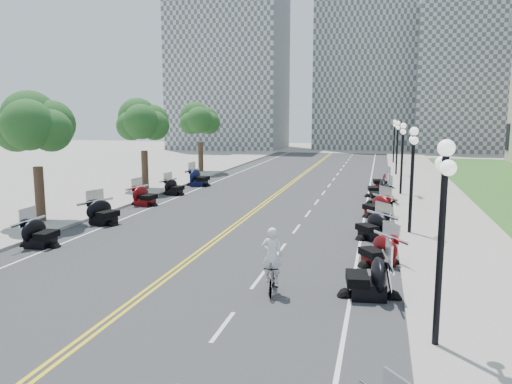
# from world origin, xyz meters

# --- Properties ---
(ground) EXTENTS (160.00, 160.00, 0.00)m
(ground) POSITION_xyz_m (0.00, 0.00, 0.00)
(ground) COLOR gray
(road) EXTENTS (16.00, 90.00, 0.01)m
(road) POSITION_xyz_m (0.00, 10.00, 0.00)
(road) COLOR #333335
(road) RESTS_ON ground
(centerline_yellow_a) EXTENTS (0.12, 90.00, 0.00)m
(centerline_yellow_a) POSITION_xyz_m (-0.12, 10.00, 0.01)
(centerline_yellow_a) COLOR yellow
(centerline_yellow_a) RESTS_ON road
(centerline_yellow_b) EXTENTS (0.12, 90.00, 0.00)m
(centerline_yellow_b) POSITION_xyz_m (0.12, 10.00, 0.01)
(centerline_yellow_b) COLOR yellow
(centerline_yellow_b) RESTS_ON road
(edge_line_north) EXTENTS (0.12, 90.00, 0.00)m
(edge_line_north) POSITION_xyz_m (6.40, 10.00, 0.01)
(edge_line_north) COLOR white
(edge_line_north) RESTS_ON road
(edge_line_south) EXTENTS (0.12, 90.00, 0.00)m
(edge_line_south) POSITION_xyz_m (-6.40, 10.00, 0.01)
(edge_line_south) COLOR white
(edge_line_south) RESTS_ON road
(lane_dash_4) EXTENTS (0.12, 2.00, 0.00)m
(lane_dash_4) POSITION_xyz_m (3.20, -8.00, 0.01)
(lane_dash_4) COLOR white
(lane_dash_4) RESTS_ON road
(lane_dash_5) EXTENTS (0.12, 2.00, 0.00)m
(lane_dash_5) POSITION_xyz_m (3.20, -4.00, 0.01)
(lane_dash_5) COLOR white
(lane_dash_5) RESTS_ON road
(lane_dash_6) EXTENTS (0.12, 2.00, 0.00)m
(lane_dash_6) POSITION_xyz_m (3.20, 0.00, 0.01)
(lane_dash_6) COLOR white
(lane_dash_6) RESTS_ON road
(lane_dash_7) EXTENTS (0.12, 2.00, 0.00)m
(lane_dash_7) POSITION_xyz_m (3.20, 4.00, 0.01)
(lane_dash_7) COLOR white
(lane_dash_7) RESTS_ON road
(lane_dash_8) EXTENTS (0.12, 2.00, 0.00)m
(lane_dash_8) POSITION_xyz_m (3.20, 8.00, 0.01)
(lane_dash_8) COLOR white
(lane_dash_8) RESTS_ON road
(lane_dash_9) EXTENTS (0.12, 2.00, 0.00)m
(lane_dash_9) POSITION_xyz_m (3.20, 12.00, 0.01)
(lane_dash_9) COLOR white
(lane_dash_9) RESTS_ON road
(lane_dash_10) EXTENTS (0.12, 2.00, 0.00)m
(lane_dash_10) POSITION_xyz_m (3.20, 16.00, 0.01)
(lane_dash_10) COLOR white
(lane_dash_10) RESTS_ON road
(lane_dash_11) EXTENTS (0.12, 2.00, 0.00)m
(lane_dash_11) POSITION_xyz_m (3.20, 20.00, 0.01)
(lane_dash_11) COLOR white
(lane_dash_11) RESTS_ON road
(lane_dash_12) EXTENTS (0.12, 2.00, 0.00)m
(lane_dash_12) POSITION_xyz_m (3.20, 24.00, 0.01)
(lane_dash_12) COLOR white
(lane_dash_12) RESTS_ON road
(lane_dash_13) EXTENTS (0.12, 2.00, 0.00)m
(lane_dash_13) POSITION_xyz_m (3.20, 28.00, 0.01)
(lane_dash_13) COLOR white
(lane_dash_13) RESTS_ON road
(lane_dash_14) EXTENTS (0.12, 2.00, 0.00)m
(lane_dash_14) POSITION_xyz_m (3.20, 32.00, 0.01)
(lane_dash_14) COLOR white
(lane_dash_14) RESTS_ON road
(lane_dash_15) EXTENTS (0.12, 2.00, 0.00)m
(lane_dash_15) POSITION_xyz_m (3.20, 36.00, 0.01)
(lane_dash_15) COLOR white
(lane_dash_15) RESTS_ON road
(lane_dash_16) EXTENTS (0.12, 2.00, 0.00)m
(lane_dash_16) POSITION_xyz_m (3.20, 40.00, 0.01)
(lane_dash_16) COLOR white
(lane_dash_16) RESTS_ON road
(lane_dash_17) EXTENTS (0.12, 2.00, 0.00)m
(lane_dash_17) POSITION_xyz_m (3.20, 44.00, 0.01)
(lane_dash_17) COLOR white
(lane_dash_17) RESTS_ON road
(lane_dash_18) EXTENTS (0.12, 2.00, 0.00)m
(lane_dash_18) POSITION_xyz_m (3.20, 48.00, 0.01)
(lane_dash_18) COLOR white
(lane_dash_18) RESTS_ON road
(lane_dash_19) EXTENTS (0.12, 2.00, 0.00)m
(lane_dash_19) POSITION_xyz_m (3.20, 52.00, 0.01)
(lane_dash_19) COLOR white
(lane_dash_19) RESTS_ON road
(sidewalk_north) EXTENTS (5.00, 90.00, 0.15)m
(sidewalk_north) POSITION_xyz_m (10.50, 10.00, 0.07)
(sidewalk_north) COLOR #9E9991
(sidewalk_north) RESTS_ON ground
(sidewalk_south) EXTENTS (5.00, 90.00, 0.15)m
(sidewalk_south) POSITION_xyz_m (-10.50, 10.00, 0.07)
(sidewalk_south) COLOR #9E9991
(sidewalk_south) RESTS_ON ground
(distant_block_a) EXTENTS (18.00, 14.00, 26.00)m
(distant_block_a) POSITION_xyz_m (-18.00, 62.00, 13.00)
(distant_block_a) COLOR gray
(distant_block_a) RESTS_ON ground
(distant_block_b) EXTENTS (16.00, 12.00, 30.00)m
(distant_block_b) POSITION_xyz_m (4.00, 68.00, 15.00)
(distant_block_b) COLOR gray
(distant_block_b) RESTS_ON ground
(distant_block_c) EXTENTS (20.00, 14.00, 22.00)m
(distant_block_c) POSITION_xyz_m (22.00, 65.00, 11.00)
(distant_block_c) COLOR gray
(distant_block_c) RESTS_ON ground
(street_lamp_1) EXTENTS (0.50, 1.20, 4.90)m
(street_lamp_1) POSITION_xyz_m (8.60, -8.00, 2.60)
(street_lamp_1) COLOR black
(street_lamp_1) RESTS_ON sidewalk_north
(street_lamp_2) EXTENTS (0.50, 1.20, 4.90)m
(street_lamp_2) POSITION_xyz_m (8.60, 4.00, 2.60)
(street_lamp_2) COLOR black
(street_lamp_2) RESTS_ON sidewalk_north
(street_lamp_3) EXTENTS (0.50, 1.20, 4.90)m
(street_lamp_3) POSITION_xyz_m (8.60, 16.00, 2.60)
(street_lamp_3) COLOR black
(street_lamp_3) RESTS_ON sidewalk_north
(street_lamp_4) EXTENTS (0.50, 1.20, 4.90)m
(street_lamp_4) POSITION_xyz_m (8.60, 28.00, 2.60)
(street_lamp_4) COLOR black
(street_lamp_4) RESTS_ON sidewalk_north
(street_lamp_5) EXTENTS (0.50, 1.20, 4.90)m
(street_lamp_5) POSITION_xyz_m (8.60, 40.00, 2.60)
(street_lamp_5) COLOR black
(street_lamp_5) RESTS_ON sidewalk_north
(tree_2) EXTENTS (4.80, 4.80, 9.20)m
(tree_2) POSITION_xyz_m (-10.00, 2.00, 4.75)
(tree_2) COLOR #235619
(tree_2) RESTS_ON sidewalk_south
(tree_3) EXTENTS (4.80, 4.80, 9.20)m
(tree_3) POSITION_xyz_m (-10.00, 14.00, 4.75)
(tree_3) COLOR #235619
(tree_3) RESTS_ON sidewalk_south
(tree_4) EXTENTS (4.80, 4.80, 9.20)m
(tree_4) POSITION_xyz_m (-10.00, 26.00, 4.75)
(tree_4) COLOR #235619
(tree_4) RESTS_ON sidewalk_south
(motorcycle_n_4) EXTENTS (2.35, 2.35, 1.47)m
(motorcycle_n_4) POSITION_xyz_m (6.92, -4.79, 0.74)
(motorcycle_n_4) COLOR black
(motorcycle_n_4) RESTS_ON road
(motorcycle_n_5) EXTENTS (2.59, 2.59, 1.31)m
(motorcycle_n_5) POSITION_xyz_m (7.21, -1.28, 0.65)
(motorcycle_n_5) COLOR #590A0C
(motorcycle_n_5) RESTS_ON road
(motorcycle_n_6) EXTENTS (2.70, 2.70, 1.35)m
(motorcycle_n_6) POSITION_xyz_m (6.92, 2.89, 0.67)
(motorcycle_n_6) COLOR black
(motorcycle_n_6) RESTS_ON road
(motorcycle_n_7) EXTENTS (2.72, 2.72, 1.36)m
(motorcycle_n_7) POSITION_xyz_m (7.05, 8.08, 0.68)
(motorcycle_n_7) COLOR #590A0C
(motorcycle_n_7) RESTS_ON road
(motorcycle_n_8) EXTENTS (2.41, 2.41, 1.48)m
(motorcycle_n_8) POSITION_xyz_m (7.27, 12.30, 0.74)
(motorcycle_n_8) COLOR black
(motorcycle_n_8) RESTS_ON road
(motorcycle_n_9) EXTENTS (2.29, 2.29, 1.43)m
(motorcycle_n_9) POSITION_xyz_m (7.06, 15.03, 0.72)
(motorcycle_n_9) COLOR black
(motorcycle_n_9) RESTS_ON road
(motorcycle_n_10) EXTENTS (2.16, 2.16, 1.37)m
(motorcycle_n_10) POSITION_xyz_m (7.30, 19.33, 0.68)
(motorcycle_n_10) COLOR #590A0C
(motorcycle_n_10) RESTS_ON road
(motorcycle_s_5) EXTENTS (2.02, 2.02, 1.38)m
(motorcycle_s_5) POSITION_xyz_m (-6.96, -2.06, 0.69)
(motorcycle_s_5) COLOR black
(motorcycle_s_5) RESTS_ON road
(motorcycle_s_6) EXTENTS (2.57, 2.57, 1.44)m
(motorcycle_s_6) POSITION_xyz_m (-6.73, 2.63, 0.72)
(motorcycle_s_6) COLOR black
(motorcycle_s_6) RESTS_ON road
(motorcycle_s_7) EXTENTS (2.27, 2.27, 1.40)m
(motorcycle_s_7) POSITION_xyz_m (-7.14, 8.15, 0.70)
(motorcycle_s_7) COLOR #590A0C
(motorcycle_s_7) RESTS_ON road
(motorcycle_s_8) EXTENTS (2.14, 2.14, 1.28)m
(motorcycle_s_8) POSITION_xyz_m (-7.03, 12.51, 0.64)
(motorcycle_s_8) COLOR black
(motorcycle_s_8) RESTS_ON road
(motorcycle_s_9) EXTENTS (2.40, 2.40, 1.54)m
(motorcycle_s_9) POSITION_xyz_m (-6.89, 17.16, 0.77)
(motorcycle_s_9) COLOR black
(motorcycle_s_9) RESTS_ON road
(bicycle) EXTENTS (0.67, 1.67, 0.98)m
(bicycle) POSITION_xyz_m (3.93, -5.17, 0.49)
(bicycle) COLOR #A51414
(bicycle) RESTS_ON road
(cyclist_rider) EXTENTS (0.66, 0.43, 1.81)m
(cyclist_rider) POSITION_xyz_m (3.93, -5.17, 1.88)
(cyclist_rider) COLOR silver
(cyclist_rider) RESTS_ON bicycle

